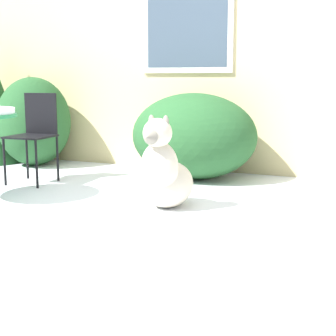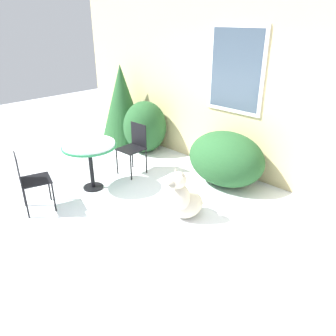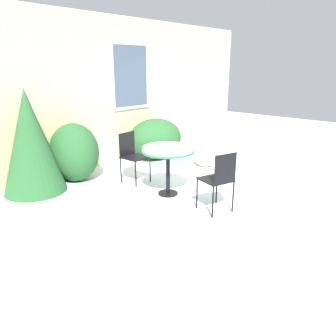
{
  "view_description": "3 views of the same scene",
  "coord_description": "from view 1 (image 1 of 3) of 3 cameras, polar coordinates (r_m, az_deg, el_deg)",
  "views": [
    {
      "loc": [
        2.06,
        -3.28,
        1.05
      ],
      "look_at": [
        0.48,
        0.49,
        0.32
      ],
      "focal_mm": 55.0,
      "sensor_mm": 36.0,
      "label": 1
    },
    {
      "loc": [
        3.04,
        -2.5,
        2.56
      ],
      "look_at": [
        0.0,
        0.6,
        0.55
      ],
      "focal_mm": 35.0,
      "sensor_mm": 36.0,
      "label": 2
    },
    {
      "loc": [
        -4.88,
        -3.27,
        2.02
      ],
      "look_at": [
        -1.17,
        0.04,
        0.45
      ],
      "focal_mm": 35.0,
      "sensor_mm": 36.0,
      "label": 3
    }
  ],
  "objects": [
    {
      "name": "shrub_left",
      "position": [
        6.33,
        -14.65,
        5.0
      ],
      "size": [
        0.86,
        0.88,
        1.05
      ],
      "color": "#235128",
      "rests_on": "ground_plane"
    },
    {
      "name": "shrub_middle",
      "position": [
        5.31,
        2.87,
        3.54
      ],
      "size": [
        1.32,
        1.02,
        0.89
      ],
      "color": "#235128",
      "rests_on": "ground_plane"
    },
    {
      "name": "patio_chair_near_table",
      "position": [
        5.29,
        -14.58,
        3.88
      ],
      "size": [
        0.42,
        0.42,
        0.89
      ],
      "rotation": [
        0.0,
        0.0,
        0.04
      ],
      "color": "black",
      "rests_on": "ground_plane"
    },
    {
      "name": "dog",
      "position": [
        4.1,
        -0.38,
        -0.69
      ],
      "size": [
        0.43,
        0.69,
        0.76
      ],
      "rotation": [
        0.0,
        0.0,
        -0.08
      ],
      "color": "beige",
      "rests_on": "ground_plane"
    },
    {
      "name": "ground_plane",
      "position": [
        4.01,
        -9.1,
        -5.19
      ],
      "size": [
        16.0,
        16.0,
        0.0
      ],
      "primitive_type": "plane",
      "color": "white"
    },
    {
      "name": "house_wall",
      "position": [
        5.87,
        2.21,
        14.41
      ],
      "size": [
        8.0,
        0.1,
        2.95
      ],
      "color": "#D1BC84",
      "rests_on": "ground_plane"
    }
  ]
}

